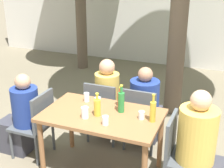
# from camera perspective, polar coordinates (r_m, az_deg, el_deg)

# --- Properties ---
(cafe_building_wall) EXTENTS (10.00, 0.08, 2.80)m
(cafe_building_wall) POSITION_cam_1_polar(r_m,az_deg,el_deg) (7.51, 12.32, 13.58)
(cafe_building_wall) COLOR beige
(cafe_building_wall) RESTS_ON ground_plane
(dining_table_front) EXTENTS (1.33, 0.81, 0.77)m
(dining_table_front) POSITION_cam_1_polar(r_m,az_deg,el_deg) (3.55, -1.82, -6.85)
(dining_table_front) COLOR brown
(dining_table_front) RESTS_ON ground_plane
(patio_chair_0) EXTENTS (0.44, 0.44, 0.89)m
(patio_chair_0) POSITION_cam_1_polar(r_m,az_deg,el_deg) (4.04, -13.62, -6.66)
(patio_chair_0) COLOR #474C51
(patio_chair_0) RESTS_ON ground_plane
(patio_chair_1) EXTENTS (0.44, 0.44, 0.89)m
(patio_chair_1) POSITION_cam_1_polar(r_m,az_deg,el_deg) (3.43, 12.42, -11.98)
(patio_chair_1) COLOR #474C51
(patio_chair_1) RESTS_ON ground_plane
(patio_chair_2) EXTENTS (0.44, 0.44, 0.89)m
(patio_chair_2) POSITION_cam_1_polar(r_m,az_deg,el_deg) (4.25, -1.66, -4.60)
(patio_chair_2) COLOR #474C51
(patio_chair_2) RESTS_ON ground_plane
(patio_chair_3) EXTENTS (0.44, 0.44, 0.89)m
(patio_chair_3) POSITION_cam_1_polar(r_m,az_deg,el_deg) (4.08, 5.25, -5.80)
(patio_chair_3) COLOR #474C51
(patio_chair_3) RESTS_ON ground_plane
(person_seated_0) EXTENTS (0.57, 0.34, 1.11)m
(person_seated_0) POSITION_cam_1_polar(r_m,az_deg,el_deg) (4.18, -16.32, -6.10)
(person_seated_0) COLOR #383842
(person_seated_0) RESTS_ON ground_plane
(person_seated_1) EXTENTS (0.60, 0.39, 1.22)m
(person_seated_1) POSITION_cam_1_polar(r_m,az_deg,el_deg) (3.38, 16.31, -11.77)
(person_seated_1) COLOR #383842
(person_seated_1) RESTS_ON ground_plane
(person_seated_2) EXTENTS (0.34, 0.57, 1.16)m
(person_seated_2) POSITION_cam_1_polar(r_m,az_deg,el_deg) (4.43, -0.45, -3.14)
(person_seated_2) COLOR #383842
(person_seated_2) RESTS_ON ground_plane
(person_seated_3) EXTENTS (0.39, 0.59, 1.11)m
(person_seated_3) POSITION_cam_1_polar(r_m,az_deg,el_deg) (4.28, 6.17, -4.41)
(person_seated_3) COLOR #383842
(person_seated_3) RESTS_ON ground_plane
(oil_cruet_0) EXTENTS (0.06, 0.06, 0.31)m
(oil_cruet_0) POSITION_cam_1_polar(r_m,az_deg,el_deg) (3.32, 7.48, -4.92)
(oil_cruet_0) COLOR gold
(oil_cruet_0) RESTS_ON dining_table_front
(green_bottle_1) EXTENTS (0.07, 0.07, 0.33)m
(green_bottle_1) POSITION_cam_1_polar(r_m,az_deg,el_deg) (3.50, 1.69, -3.23)
(green_bottle_1) COLOR #287A38
(green_bottle_1) RESTS_ON dining_table_front
(oil_cruet_2) EXTENTS (0.08, 0.08, 0.27)m
(oil_cruet_2) POSITION_cam_1_polar(r_m,az_deg,el_deg) (3.43, -2.71, -4.20)
(oil_cruet_2) COLOR gold
(oil_cruet_2) RESTS_ON dining_table_front
(soda_bottle_3) EXTENTS (0.07, 0.07, 0.24)m
(soda_bottle_3) POSITION_cam_1_polar(r_m,az_deg,el_deg) (3.66, 1.51, -2.69)
(soda_bottle_3) COLOR #DB4C2D
(soda_bottle_3) RESTS_ON dining_table_front
(drinking_glass_0) EXTENTS (0.07, 0.07, 0.11)m
(drinking_glass_0) POSITION_cam_1_polar(r_m,az_deg,el_deg) (3.80, -4.67, -2.40)
(drinking_glass_0) COLOR white
(drinking_glass_0) RESTS_ON dining_table_front
(drinking_glass_1) EXTENTS (0.08, 0.08, 0.13)m
(drinking_glass_1) POSITION_cam_1_polar(r_m,az_deg,el_deg) (3.41, -4.96, -5.22)
(drinking_glass_1) COLOR white
(drinking_glass_1) RESTS_ON dining_table_front
(drinking_glass_2) EXTENTS (0.07, 0.07, 0.10)m
(drinking_glass_2) POSITION_cam_1_polar(r_m,az_deg,el_deg) (3.26, -1.23, -6.68)
(drinking_glass_2) COLOR white
(drinking_glass_2) RESTS_ON dining_table_front
(drinking_glass_3) EXTENTS (0.07, 0.07, 0.08)m
(drinking_glass_3) POSITION_cam_1_polar(r_m,az_deg,el_deg) (3.73, -2.62, -3.05)
(drinking_glass_3) COLOR white
(drinking_glass_3) RESTS_ON dining_table_front
(drinking_glass_4) EXTENTS (0.07, 0.07, 0.09)m
(drinking_glass_4) POSITION_cam_1_polar(r_m,az_deg,el_deg) (3.39, 5.42, -5.69)
(drinking_glass_4) COLOR silver
(drinking_glass_4) RESTS_ON dining_table_front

